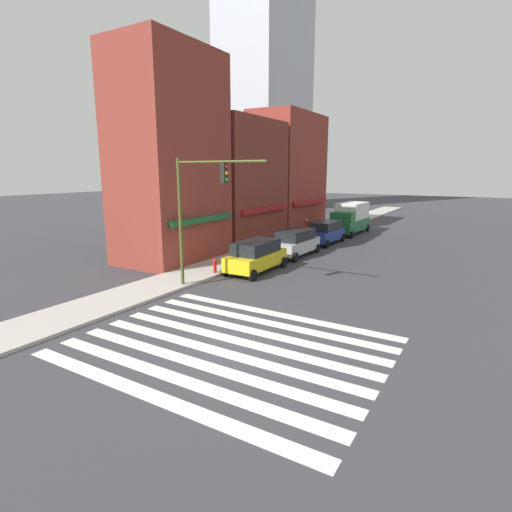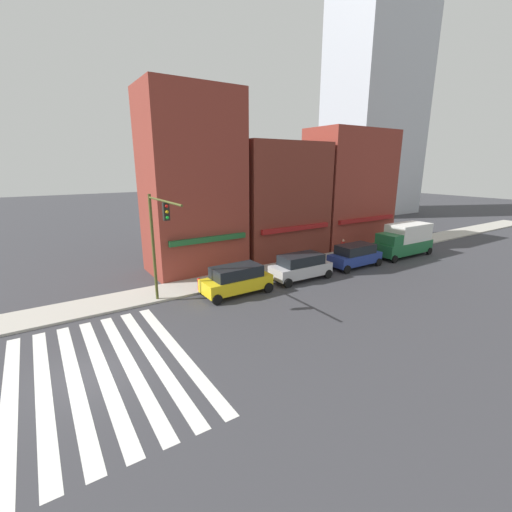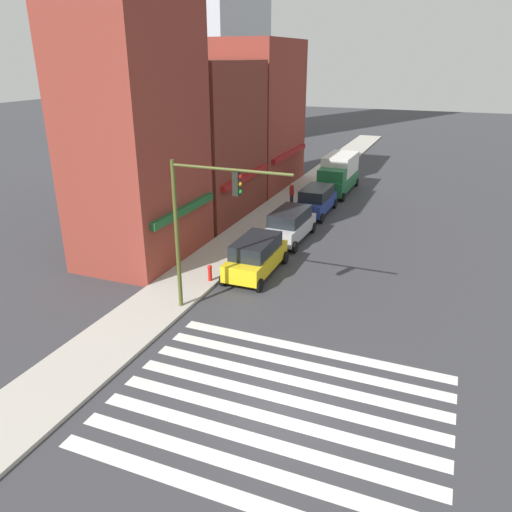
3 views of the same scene
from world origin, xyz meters
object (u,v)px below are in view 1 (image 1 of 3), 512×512
(box_truck_green, at_px, (350,218))
(fire_hydrant, at_px, (215,265))
(suv_silver, at_px, (295,242))
(suv_blue, at_px, (325,232))
(traffic_signal, at_px, (197,202))
(pedestrian_red_jacket, at_px, (306,228))
(suv_yellow, at_px, (256,256))

(box_truck_green, xyz_separation_m, fire_hydrant, (-20.21, 1.70, -0.97))
(suv_silver, height_order, suv_blue, same)
(traffic_signal, bearing_deg, fire_hydrant, 22.14)
(traffic_signal, bearing_deg, suv_blue, -1.83)
(suv_blue, distance_m, box_truck_green, 6.75)
(suv_silver, xyz_separation_m, pedestrian_red_jacket, (6.73, 2.10, 0.04))
(suv_yellow, height_order, suv_silver, same)
(suv_yellow, xyz_separation_m, pedestrian_red_jacket, (12.31, 2.10, 0.04))
(suv_yellow, bearing_deg, box_truck_green, -0.56)
(traffic_signal, height_order, suv_silver, traffic_signal)
(suv_yellow, height_order, suv_blue, same)
(suv_yellow, distance_m, fire_hydrant, 2.62)
(suv_yellow, distance_m, box_truck_green, 18.27)
(box_truck_green, relative_size, fire_hydrant, 7.40)
(suv_yellow, bearing_deg, suv_blue, -0.56)
(suv_yellow, relative_size, suv_blue, 1.00)
(suv_yellow, xyz_separation_m, suv_silver, (5.57, 0.00, 0.00))
(suv_silver, xyz_separation_m, suv_blue, (5.96, 0.00, 0.00))
(suv_silver, relative_size, fire_hydrant, 5.64)
(box_truck_green, distance_m, pedestrian_red_jacket, 6.33)
(box_truck_green, bearing_deg, suv_yellow, -179.26)
(suv_yellow, bearing_deg, pedestrian_red_jacket, 9.10)
(traffic_signal, height_order, pedestrian_red_jacket, traffic_signal)
(traffic_signal, xyz_separation_m, box_truck_green, (23.11, -0.52, -3.03))
(traffic_signal, relative_size, fire_hydrant, 8.02)
(suv_blue, relative_size, box_truck_green, 0.76)
(suv_yellow, xyz_separation_m, fire_hydrant, (-1.96, 1.70, -0.42))
(suv_silver, bearing_deg, fire_hydrant, 168.89)
(traffic_signal, xyz_separation_m, pedestrian_red_jacket, (17.15, 1.57, -3.55))
(suv_silver, distance_m, pedestrian_red_jacket, 7.05)
(pedestrian_red_jacket, bearing_deg, fire_hydrant, -136.86)
(suv_blue, height_order, fire_hydrant, suv_blue)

